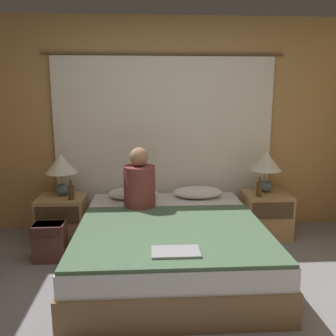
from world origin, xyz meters
TOP-DOWN VIEW (x-y plane):
  - ground_plane at (0.00, 0.00)m, footprint 16.00×16.00m
  - wall_back at (0.00, 1.96)m, footprint 4.83×0.06m
  - curtain_panel at (0.00, 1.89)m, footprint 2.77×0.02m
  - bed at (0.00, 0.83)m, footprint 1.70×2.02m
  - nightstand_left at (-1.16, 1.54)m, footprint 0.52×0.46m
  - nightstand_right at (1.16, 1.54)m, footprint 0.52×0.46m
  - lamp_left at (-1.16, 1.62)m, footprint 0.35×0.35m
  - lamp_right at (1.16, 1.62)m, footprint 0.35×0.35m
  - pillow_left at (-0.37, 1.62)m, footprint 0.56×0.36m
  - pillow_right at (0.37, 1.62)m, footprint 0.56×0.36m
  - blanket_on_bed at (0.00, 0.53)m, footprint 1.64×1.36m
  - person_left_in_bed at (-0.29, 1.25)m, footprint 0.33×0.33m
  - beer_bottle_on_left_stand at (-1.03, 1.44)m, footprint 0.07×0.07m
  - beer_bottle_on_right_stand at (1.03, 1.44)m, footprint 0.07×0.07m
  - laptop_on_bed at (-0.01, 0.09)m, footprint 0.35×0.21m
  - backpack_on_floor at (-1.18, 1.04)m, footprint 0.31×0.23m

SIDE VIEW (x-z plane):
  - ground_plane at x=0.00m, z-range 0.00..0.00m
  - backpack_on_floor at x=-1.18m, z-range 0.03..0.41m
  - bed at x=0.00m, z-range 0.00..0.45m
  - nightstand_left at x=-1.16m, z-range 0.00..0.51m
  - nightstand_right at x=1.16m, z-range 0.00..0.51m
  - blanket_on_bed at x=0.00m, z-range 0.45..0.48m
  - laptop_on_bed at x=-0.01m, z-range 0.48..0.50m
  - pillow_left at x=-0.37m, z-range 0.45..0.57m
  - pillow_right at x=0.37m, z-range 0.45..0.57m
  - beer_bottle_on_left_stand at x=-1.03m, z-range 0.48..0.69m
  - beer_bottle_on_right_stand at x=1.03m, z-range 0.48..0.70m
  - person_left_in_bed at x=-0.29m, z-range 0.40..1.04m
  - lamp_left at x=-1.16m, z-range 0.60..1.07m
  - lamp_right at x=1.16m, z-range 0.60..1.07m
  - curtain_panel at x=0.00m, z-range 0.00..2.08m
  - wall_back at x=0.00m, z-range 0.00..2.50m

